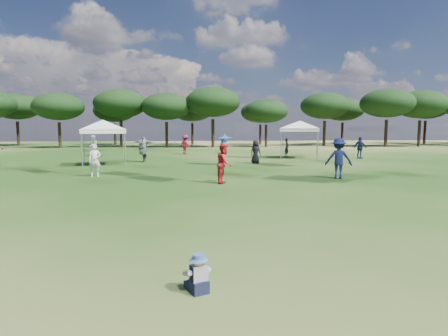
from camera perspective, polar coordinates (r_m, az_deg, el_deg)
The scene contains 5 objects.
tree_line at distance 50.93m, azimuth -2.97°, elevation 9.44°, with size 108.78×17.63×7.77m.
tent_left at distance 24.96m, azimuth -17.97°, elevation 6.69°, with size 5.30×5.30×3.18m.
tent_right at distance 30.33m, azimuth 11.50°, elevation 6.84°, with size 5.66×5.66×3.27m.
toddler at distance 5.52m, azimuth -3.96°, elevation -15.96°, with size 0.42×0.46×0.56m.
festival_crowd at distance 26.77m, azimuth -10.86°, elevation 2.83°, with size 30.14×21.30×1.93m.
Camera 1 is at (-0.30, -3.36, 2.31)m, focal length 30.00 mm.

